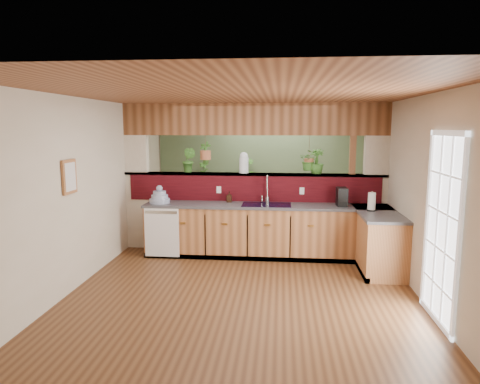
# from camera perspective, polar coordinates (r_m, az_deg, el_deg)

# --- Properties ---
(ground) EXTENTS (4.60, 7.00, 0.01)m
(ground) POSITION_cam_1_polar(r_m,az_deg,el_deg) (6.52, 0.93, -11.01)
(ground) COLOR #57331A
(ground) RESTS_ON ground
(ceiling) EXTENTS (4.60, 7.00, 0.01)m
(ceiling) POSITION_cam_1_polar(r_m,az_deg,el_deg) (6.15, 0.99, 12.45)
(ceiling) COLOR brown
(ceiling) RESTS_ON ground
(wall_back) EXTENTS (4.60, 0.02, 2.60)m
(wall_back) POSITION_cam_1_polar(r_m,az_deg,el_deg) (9.67, 2.62, 3.37)
(wall_back) COLOR beige
(wall_back) RESTS_ON ground
(wall_front) EXTENTS (4.60, 0.02, 2.60)m
(wall_front) POSITION_cam_1_polar(r_m,az_deg,el_deg) (2.81, -4.82, -9.99)
(wall_front) COLOR beige
(wall_front) RESTS_ON ground
(wall_left) EXTENTS (0.02, 7.00, 2.60)m
(wall_left) POSITION_cam_1_polar(r_m,az_deg,el_deg) (6.78, -18.80, 0.62)
(wall_left) COLOR beige
(wall_left) RESTS_ON ground
(wall_right) EXTENTS (0.02, 7.00, 2.60)m
(wall_right) POSITION_cam_1_polar(r_m,az_deg,el_deg) (6.44, 21.81, 0.06)
(wall_right) COLOR beige
(wall_right) RESTS_ON ground
(pass_through_partition) EXTENTS (4.60, 0.21, 2.60)m
(pass_through_partition) POSITION_cam_1_polar(r_m,az_deg,el_deg) (7.54, 2.00, 1.02)
(pass_through_partition) COLOR beige
(pass_through_partition) RESTS_ON ground
(pass_through_ledge) EXTENTS (4.60, 0.21, 0.04)m
(pass_through_ledge) POSITION_cam_1_polar(r_m,az_deg,el_deg) (7.53, 1.78, 2.38)
(pass_through_ledge) COLOR brown
(pass_through_ledge) RESTS_ON ground
(header_beam) EXTENTS (4.60, 0.15, 0.55)m
(header_beam) POSITION_cam_1_polar(r_m,az_deg,el_deg) (7.48, 1.82, 9.67)
(header_beam) COLOR brown
(header_beam) RESTS_ON ground
(sage_backwall) EXTENTS (4.55, 0.02, 2.55)m
(sage_backwall) POSITION_cam_1_polar(r_m,az_deg,el_deg) (9.65, 2.61, 3.35)
(sage_backwall) COLOR #57704C
(sage_backwall) RESTS_ON ground
(countertop) EXTENTS (4.14, 1.52, 0.90)m
(countertop) POSITION_cam_1_polar(r_m,az_deg,el_deg) (7.21, 8.18, -5.43)
(countertop) COLOR #9B5F35
(countertop) RESTS_ON ground
(dishwasher) EXTENTS (0.58, 0.03, 0.82)m
(dishwasher) POSITION_cam_1_polar(r_m,az_deg,el_deg) (7.27, -10.39, -5.31)
(dishwasher) COLOR white
(dishwasher) RESTS_ON ground
(navy_sink) EXTENTS (0.82, 0.50, 0.18)m
(navy_sink) POSITION_cam_1_polar(r_m,az_deg,el_deg) (7.23, 3.55, -2.30)
(navy_sink) COLOR black
(navy_sink) RESTS_ON countertop
(french_door) EXTENTS (0.06, 1.02, 2.16)m
(french_door) POSITION_cam_1_polar(r_m,az_deg,el_deg) (5.26, 25.27, -4.75)
(french_door) COLOR white
(french_door) RESTS_ON ground
(framed_print) EXTENTS (0.04, 0.35, 0.45)m
(framed_print) POSITION_cam_1_polar(r_m,az_deg,el_deg) (6.02, -21.79, 1.90)
(framed_print) COLOR #9B5F35
(framed_print) RESTS_ON wall_left
(faucet) EXTENTS (0.21, 0.21, 0.49)m
(faucet) POSITION_cam_1_polar(r_m,az_deg,el_deg) (7.32, 3.63, 0.54)
(faucet) COLOR #B7B7B2
(faucet) RESTS_ON countertop
(dish_stack) EXTENTS (0.35, 0.35, 0.31)m
(dish_stack) POSITION_cam_1_polar(r_m,az_deg,el_deg) (7.46, -10.66, -0.73)
(dish_stack) COLOR #909BBB
(dish_stack) RESTS_ON countertop
(soap_dispenser) EXTENTS (0.09, 0.09, 0.19)m
(soap_dispenser) POSITION_cam_1_polar(r_m,az_deg,el_deg) (7.41, -1.45, -0.66)
(soap_dispenser) COLOR #341F13
(soap_dispenser) RESTS_ON countertop
(coffee_maker) EXTENTS (0.16, 0.27, 0.30)m
(coffee_maker) POSITION_cam_1_polar(r_m,az_deg,el_deg) (7.26, 13.43, -0.72)
(coffee_maker) COLOR black
(coffee_maker) RESTS_ON countertop
(paper_towel) EXTENTS (0.14, 0.14, 0.31)m
(paper_towel) POSITION_cam_1_polar(r_m,az_deg,el_deg) (6.96, 17.14, -1.28)
(paper_towel) COLOR black
(paper_towel) RESTS_ON countertop
(glass_jar) EXTENTS (0.17, 0.17, 0.37)m
(glass_jar) POSITION_cam_1_polar(r_m,az_deg,el_deg) (7.52, 0.51, 3.94)
(glass_jar) COLOR silver
(glass_jar) RESTS_ON pass_through_ledge
(ledge_plant_left) EXTENTS (0.30, 0.27, 0.44)m
(ledge_plant_left) POSITION_cam_1_polar(r_m,az_deg,el_deg) (7.66, -6.82, 4.25)
(ledge_plant_left) COLOR #346824
(ledge_plant_left) RESTS_ON pass_through_ledge
(ledge_plant_right) EXTENTS (0.29, 0.29, 0.43)m
(ledge_plant_right) POSITION_cam_1_polar(r_m,az_deg,el_deg) (7.51, 10.19, 4.03)
(ledge_plant_right) COLOR #346824
(ledge_plant_right) RESTS_ON pass_through_ledge
(hanging_plant_a) EXTENTS (0.25, 0.21, 0.52)m
(hanging_plant_a) POSITION_cam_1_polar(r_m,az_deg,el_deg) (7.59, -4.63, 6.17)
(hanging_plant_a) COLOR brown
(hanging_plant_a) RESTS_ON header_beam
(hanging_plant_b) EXTENTS (0.32, 0.28, 0.54)m
(hanging_plant_b) POSITION_cam_1_polar(r_m,az_deg,el_deg) (7.49, 9.20, 5.37)
(hanging_plant_b) COLOR brown
(hanging_plant_b) RESTS_ON header_beam
(shelving_console) EXTENTS (1.66, 0.88, 1.07)m
(shelving_console) POSITION_cam_1_polar(r_m,az_deg,el_deg) (9.59, -1.55, -1.50)
(shelving_console) COLOR black
(shelving_console) RESTS_ON ground
(shelf_plant_a) EXTENTS (0.22, 0.15, 0.42)m
(shelf_plant_a) POSITION_cam_1_polar(r_m,az_deg,el_deg) (9.57, -4.84, 2.94)
(shelf_plant_a) COLOR #346824
(shelf_plant_a) RESTS_ON shelving_console
(shelf_plant_b) EXTENTS (0.30, 0.30, 0.47)m
(shelf_plant_b) POSITION_cam_1_polar(r_m,az_deg,el_deg) (9.44, 1.03, 3.04)
(shelf_plant_b) COLOR #346824
(shelf_plant_b) RESTS_ON shelving_console
(floor_plant) EXTENTS (0.83, 0.77, 0.78)m
(floor_plant) POSITION_cam_1_polar(r_m,az_deg,el_deg) (8.74, 6.18, -3.30)
(floor_plant) COLOR #346824
(floor_plant) RESTS_ON ground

